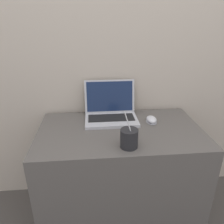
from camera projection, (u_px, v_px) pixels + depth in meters
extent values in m
cube|color=beige|center=(115.00, 38.00, 1.49)|extent=(7.00, 0.04, 2.50)
cube|color=#5B5651|center=(120.00, 175.00, 1.53)|extent=(1.05, 0.60, 0.72)
cube|color=silver|center=(111.00, 120.00, 1.49)|extent=(0.36, 0.22, 0.02)
cube|color=black|center=(111.00, 118.00, 1.50)|extent=(0.31, 0.12, 0.00)
cube|color=silver|center=(110.00, 96.00, 1.57)|extent=(0.36, 0.06, 0.23)
cube|color=#19284C|center=(110.00, 96.00, 1.56)|extent=(0.33, 0.05, 0.21)
cylinder|color=#232326|center=(129.00, 138.00, 1.18)|extent=(0.10, 0.10, 0.11)
cylinder|color=black|center=(129.00, 130.00, 1.16)|extent=(0.08, 0.08, 0.01)
cylinder|color=white|center=(130.00, 128.00, 1.14)|extent=(0.06, 0.01, 0.18)
ellipsoid|color=#B2B2B7|center=(151.00, 122.00, 1.49)|extent=(0.07, 0.11, 0.01)
ellipsoid|color=silver|center=(151.00, 119.00, 1.48)|extent=(0.07, 0.10, 0.04)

